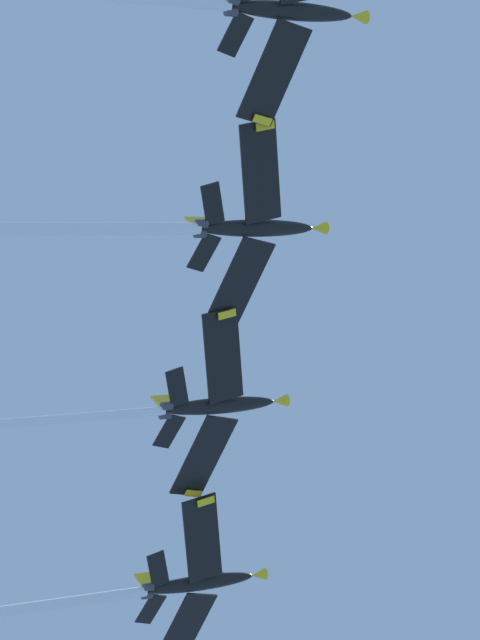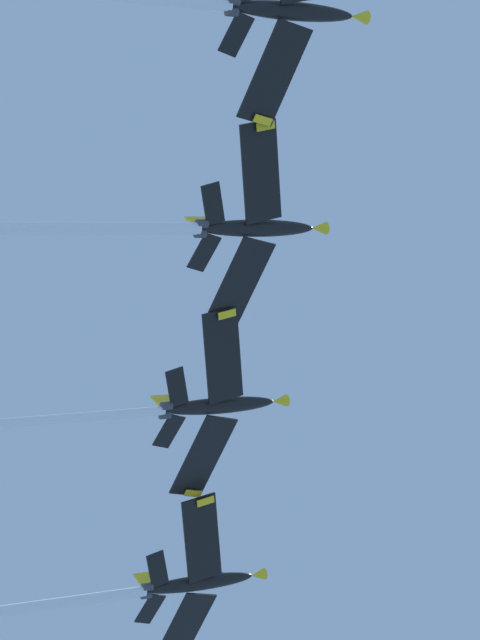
{
  "view_description": "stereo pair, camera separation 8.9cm",
  "coord_description": "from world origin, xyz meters",
  "px_view_note": "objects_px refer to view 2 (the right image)",
  "views": [
    {
      "loc": [
        13.93,
        -10.13,
        1.87
      ],
      "look_at": [
        -23.01,
        13.41,
        113.75
      ],
      "focal_mm": 73.77,
      "sensor_mm": 36.0,
      "label": 1
    },
    {
      "loc": [
        13.88,
        -10.2,
        1.87
      ],
      "look_at": [
        -23.01,
        13.41,
        113.75
      ],
      "focal_mm": 73.77,
      "sensor_mm": 36.0,
      "label": 2
    }
  ],
  "objects_px": {
    "jet_inner_left": "(153,411)",
    "jet_centre": "(138,228)",
    "jet_inner_right": "(195,3)",
    "jet_far_left": "(79,600)"
  },
  "relations": [
    {
      "from": "jet_far_left",
      "to": "jet_inner_right",
      "type": "bearing_deg",
      "value": -20.7
    },
    {
      "from": "jet_far_left",
      "to": "jet_inner_left",
      "type": "height_order",
      "value": "jet_inner_left"
    },
    {
      "from": "jet_far_left",
      "to": "jet_inner_right",
      "type": "distance_m",
      "value": 56.07
    },
    {
      "from": "jet_inner_left",
      "to": "jet_centre",
      "type": "relative_size",
      "value": 0.89
    },
    {
      "from": "jet_inner_right",
      "to": "jet_far_left",
      "type": "bearing_deg",
      "value": 159.3
    },
    {
      "from": "jet_inner_right",
      "to": "jet_inner_left",
      "type": "bearing_deg",
      "value": 154.1
    },
    {
      "from": "jet_inner_left",
      "to": "jet_inner_right",
      "type": "height_order",
      "value": "jet_inner_left"
    },
    {
      "from": "jet_centre",
      "to": "jet_inner_left",
      "type": "bearing_deg",
      "value": 144.94
    },
    {
      "from": "jet_inner_left",
      "to": "jet_inner_right",
      "type": "xyz_separation_m",
      "value": [
        33.3,
        -16.17,
        -1.29
      ]
    },
    {
      "from": "jet_centre",
      "to": "jet_inner_right",
      "type": "distance_m",
      "value": 19.42
    }
  ]
}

